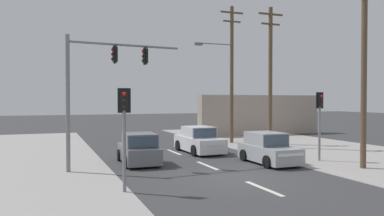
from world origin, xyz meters
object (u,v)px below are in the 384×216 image
Objects in this scene: pedestal_signal_left_kerb at (124,122)px; traffic_signal_mast at (98,78)px; pedestal_signal_right_kerb at (320,114)px; hatchback_kerbside_parked at (268,149)px; utility_pole_background_right at (230,70)px; hatchback_oncoming_near at (139,150)px; utility_pole_foreground_right at (362,42)px; sedan_oncoming_mid at (199,141)px; utility_pole_midground_right at (270,74)px.

traffic_signal_mast is at bearing 93.63° from pedestal_signal_left_kerb.
hatchback_kerbside_parked is at bearing 172.21° from pedestal_signal_right_kerb.
utility_pole_background_right is 2.70× the size of hatchback_oncoming_near.
pedestal_signal_right_kerb is 3.35m from hatchback_kerbside_parked.
traffic_signal_mast is (-11.28, 4.11, -1.65)m from utility_pole_foreground_right.
hatchback_oncoming_near is 5.02m from sedan_oncoming_mid.
traffic_signal_mast reaches higher than sedan_oncoming_mid.
utility_pole_background_right is at bearing 42.96° from sedan_oncoming_mid.
utility_pole_background_right is 7.20m from sedan_oncoming_mid.
utility_pole_foreground_right reaches higher than pedestal_signal_left_kerb.
utility_pole_background_right is at bearing 75.11° from hatchback_kerbside_parked.
utility_pole_foreground_right is 12.11m from traffic_signal_mast.
utility_pole_background_right is 11.45m from hatchback_oncoming_near.
utility_pole_foreground_right is 11.65m from hatchback_oncoming_near.
pedestal_signal_left_kerb is (-11.38, -8.51, -2.45)m from utility_pole_midground_right.
traffic_signal_mast is at bearing -150.93° from sedan_oncoming_mid.
pedestal_signal_right_kerb is 9.42m from hatchback_oncoming_near.
utility_pole_midground_right is at bearing 18.72° from traffic_signal_mast.
hatchback_kerbside_parked is 6.42m from hatchback_oncoming_near.
utility_pole_foreground_right is 1.08× the size of utility_pole_background_right.
utility_pole_midground_right reaches higher than traffic_signal_mast.
traffic_signal_mast is (-10.40, -7.29, -1.22)m from utility_pole_background_right.
pedestal_signal_right_kerb is 0.96× the size of hatchback_oncoming_near.
utility_pole_foreground_right reaches higher than sedan_oncoming_mid.
hatchback_kerbside_parked is (-2.27, -8.55, -4.66)m from utility_pole_background_right.
utility_pole_foreground_right reaches higher than utility_pole_background_right.
utility_pole_background_right is 2.81× the size of pedestal_signal_left_kerb.
hatchback_kerbside_parked is at bearing 22.80° from pedestal_signal_left_kerb.
utility_pole_foreground_right reaches higher than hatchback_kerbside_parked.
hatchback_kerbside_parked and hatchback_oncoming_near have the same top height.
traffic_signal_mast is at bearing 159.98° from utility_pole_foreground_right.
utility_pole_midground_right reaches higher than hatchback_oncoming_near.
utility_pole_midground_right is 14.42m from pedestal_signal_left_kerb.
hatchback_oncoming_near is (-9.19, 5.05, -5.10)m from utility_pole_foreground_right.
pedestal_signal_right_kerb is at bearing -96.95° from utility_pole_midground_right.
utility_pole_midground_right is at bearing 83.05° from pedestal_signal_right_kerb.
traffic_signal_mast is at bearing 171.43° from pedestal_signal_right_kerb.
pedestal_signal_right_kerb is 1.00× the size of pedestal_signal_left_kerb.
utility_pole_background_right is at bearing 94.40° from utility_pole_foreground_right.
sedan_oncoming_mid is (4.29, 2.61, 0.00)m from hatchback_oncoming_near.
utility_pole_foreground_right is 1.17× the size of utility_pole_midground_right.
hatchback_kerbside_parked is (-3.15, 2.84, -5.10)m from utility_pole_foreground_right.
utility_pole_foreground_right is at bearing -42.06° from hatchback_kerbside_parked.
utility_pole_background_right reaches higher than hatchback_kerbside_parked.
traffic_signal_mast reaches higher than pedestal_signal_right_kerb.
utility_pole_midground_right is at bearing 17.48° from hatchback_oncoming_near.
pedestal_signal_left_kerb is (-10.99, -0.45, -3.38)m from utility_pole_foreground_right.
utility_pole_background_right is 15.85m from pedestal_signal_left_kerb.
utility_pole_foreground_right is 3.05× the size of pedestal_signal_left_kerb.
traffic_signal_mast is 1.69× the size of pedestal_signal_right_kerb.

